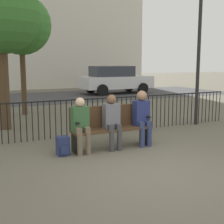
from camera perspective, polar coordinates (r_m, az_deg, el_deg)
The scene contains 12 objects.
ground_plane at distance 5.47m, azimuth 7.72°, elevation -10.82°, with size 80.00×80.00×0.00m, color #605B4C.
park_bench at distance 6.80m, azimuth -0.29°, elevation -2.44°, with size 1.79×0.45×0.92m.
seated_person_0 at distance 6.38m, azimuth -5.71°, elevation -1.93°, with size 0.34×0.39×1.15m.
seated_person_1 at distance 6.65m, azimuth 0.02°, elevation -1.28°, with size 0.34×0.39×1.18m.
seated_person_2 at distance 6.99m, azimuth 5.52°, elevation -0.47°, with size 0.34×0.39×1.23m.
backpack at distance 6.37m, azimuth -8.97°, elevation -6.17°, with size 0.24×0.25×0.39m.
fence_railing at distance 7.96m, azimuth -4.45°, elevation -0.28°, with size 9.01×0.03×0.95m.
tree_0 at distance 9.14m, azimuth -19.85°, elevation 16.44°, with size 2.17×2.17×4.23m.
tree_1 at distance 11.52m, azimuth -16.31°, elevation 14.99°, with size 2.06×2.06×4.15m.
lamp_post at distance 9.59m, azimuth 15.68°, elevation 13.02°, with size 0.28×0.28×3.91m.
street_surface at distance 16.63m, azimuth -15.71°, elevation 2.41°, with size 24.00×6.00×0.01m.
parked_car_0 at distance 18.49m, azimuth 0.57°, elevation 6.01°, with size 4.20×1.94×1.62m.
Camera 1 is at (-2.87, -4.27, 1.86)m, focal length 50.00 mm.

